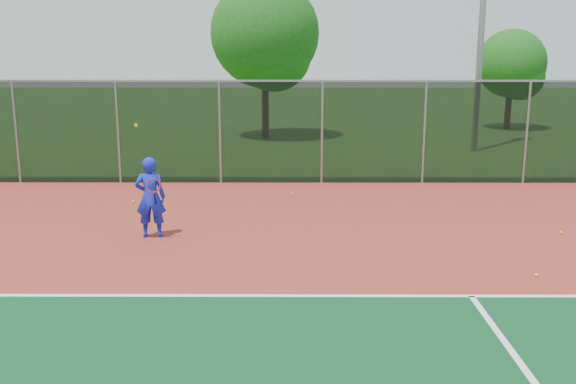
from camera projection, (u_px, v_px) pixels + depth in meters
name	position (u px, v px, depth m)	size (l,w,h in m)	color
court_apron	(353.00, 323.00, 9.37)	(30.00, 20.00, 0.02)	maroon
fence_back	(322.00, 131.00, 18.79)	(30.00, 0.06, 3.03)	black
tennis_player	(150.00, 197.00, 13.44)	(0.66, 0.65, 2.40)	#1524CD
practice_ball_0	(292.00, 194.00, 17.48)	(0.07, 0.07, 0.07)	yellow
practice_ball_2	(561.00, 232.00, 13.82)	(0.07, 0.07, 0.07)	yellow
practice_ball_3	(536.00, 275.00, 11.22)	(0.07, 0.07, 0.07)	yellow
practice_ball_5	(133.00, 202.00, 16.59)	(0.07, 0.07, 0.07)	yellow
tree_back_left	(267.00, 38.00, 27.75)	(4.73, 4.73, 6.95)	#341D13
tree_back_mid	(514.00, 67.00, 31.29)	(3.32, 3.32, 4.88)	#341D13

